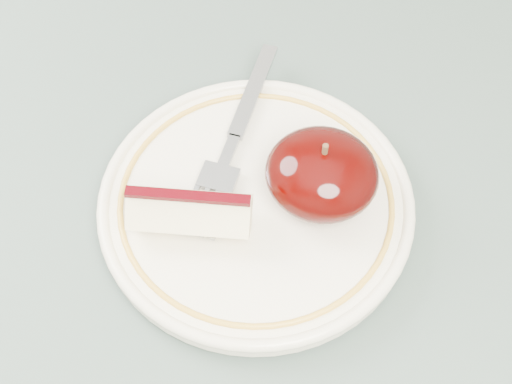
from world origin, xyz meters
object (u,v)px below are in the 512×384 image
(plate, at_px, (256,203))
(fork, at_px, (234,138))
(table, at_px, (104,331))
(apple_half, at_px, (322,174))

(plate, relative_size, fork, 1.23)
(plate, xyz_separation_m, fork, (-0.03, 0.04, 0.01))
(plate, bearing_deg, table, -138.65)
(table, distance_m, fork, 0.19)
(apple_half, bearing_deg, table, -143.27)
(apple_half, bearing_deg, plate, -156.95)
(table, bearing_deg, plate, 41.35)
(plate, bearing_deg, apple_half, 23.05)
(table, xyz_separation_m, fork, (0.07, 0.13, 0.11))
(plate, bearing_deg, fork, 123.87)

